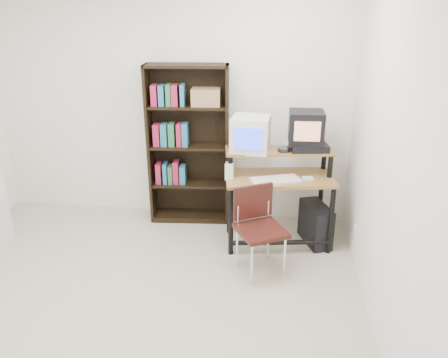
# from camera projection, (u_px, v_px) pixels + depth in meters

# --- Properties ---
(floor) EXTENTS (4.00, 4.00, 0.01)m
(floor) POSITION_uv_depth(u_px,v_px,m) (114.00, 320.00, 3.44)
(floor) COLOR beige
(floor) RESTS_ON ground
(back_wall) EXTENTS (4.00, 0.01, 2.60)m
(back_wall) POSITION_uv_depth(u_px,v_px,m) (168.00, 104.00, 4.81)
(back_wall) COLOR white
(back_wall) RESTS_ON floor
(right_wall) EXTENTS (0.01, 4.00, 2.60)m
(right_wall) POSITION_uv_depth(u_px,v_px,m) (402.00, 179.00, 2.73)
(right_wall) COLOR white
(right_wall) RESTS_ON floor
(computer_desk) EXTENTS (1.13, 0.68, 0.98)m
(computer_desk) POSITION_uv_depth(u_px,v_px,m) (279.00, 182.00, 4.35)
(computer_desk) COLOR olive
(computer_desk) RESTS_ON floor
(crt_monitor) EXTENTS (0.39, 0.39, 0.34)m
(crt_monitor) POSITION_uv_depth(u_px,v_px,m) (251.00, 134.00, 4.26)
(crt_monitor) COLOR silver
(crt_monitor) RESTS_ON computer_desk
(vcr) EXTENTS (0.40, 0.32, 0.08)m
(vcr) POSITION_uv_depth(u_px,v_px,m) (309.00, 147.00, 4.30)
(vcr) COLOR black
(vcr) RESTS_ON computer_desk
(crt_tv) EXTENTS (0.34, 0.34, 0.31)m
(crt_tv) POSITION_uv_depth(u_px,v_px,m) (306.00, 127.00, 4.26)
(crt_tv) COLOR black
(crt_tv) RESTS_ON vcr
(cd_spindle) EXTENTS (0.14, 0.14, 0.05)m
(cd_spindle) POSITION_uv_depth(u_px,v_px,m) (284.00, 150.00, 4.26)
(cd_spindle) COLOR #26262B
(cd_spindle) RESTS_ON computer_desk
(keyboard) EXTENTS (0.51, 0.37, 0.03)m
(keyboard) POSITION_uv_depth(u_px,v_px,m) (275.00, 181.00, 4.21)
(keyboard) COLOR silver
(keyboard) RESTS_ON computer_desk
(mousepad) EXTENTS (0.27, 0.25, 0.01)m
(mousepad) POSITION_uv_depth(u_px,v_px,m) (307.00, 181.00, 4.24)
(mousepad) COLOR black
(mousepad) RESTS_ON computer_desk
(mouse) EXTENTS (0.11, 0.09, 0.03)m
(mouse) POSITION_uv_depth(u_px,v_px,m) (308.00, 179.00, 4.24)
(mouse) COLOR white
(mouse) RESTS_ON mousepad
(desk_speaker) EXTENTS (0.08, 0.08, 0.17)m
(desk_speaker) POSITION_uv_depth(u_px,v_px,m) (230.00, 171.00, 4.26)
(desk_speaker) COLOR silver
(desk_speaker) RESTS_ON computer_desk
(pc_tower) EXTENTS (0.34, 0.49, 0.42)m
(pc_tower) POSITION_uv_depth(u_px,v_px,m) (316.00, 224.00, 4.51)
(pc_tower) COLOR black
(pc_tower) RESTS_ON floor
(school_chair) EXTENTS (0.54, 0.54, 0.80)m
(school_chair) POSITION_uv_depth(u_px,v_px,m) (258.00, 221.00, 3.95)
(school_chair) COLOR black
(school_chair) RESTS_ON floor
(bookshelf) EXTENTS (0.90, 0.37, 1.75)m
(bookshelf) POSITION_uv_depth(u_px,v_px,m) (189.00, 143.00, 4.79)
(bookshelf) COLOR black
(bookshelf) RESTS_ON floor
(wall_outlet) EXTENTS (0.02, 0.08, 0.12)m
(wall_outlet) POSITION_uv_depth(u_px,v_px,m) (355.00, 232.00, 4.16)
(wall_outlet) COLOR beige
(wall_outlet) RESTS_ON right_wall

